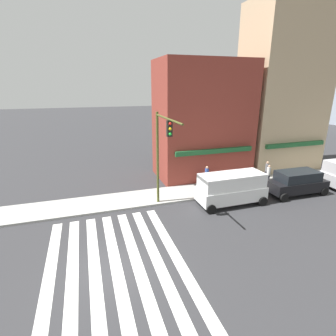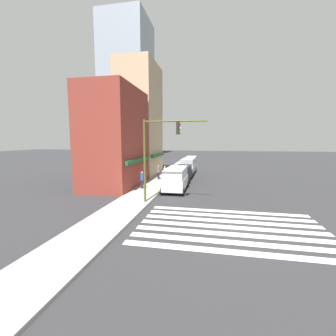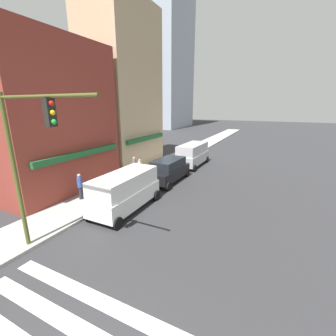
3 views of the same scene
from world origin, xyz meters
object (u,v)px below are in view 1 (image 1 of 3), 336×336
(traffic_signal, at_px, (162,147))
(suv_black, at_px, (297,182))
(pedestrian_white_shirt, at_px, (268,174))
(van_white, at_px, (231,188))
(pedestrian_blue_shirt, at_px, (207,176))
(pedestrian_grey_coat, at_px, (267,170))

(traffic_signal, height_order, suv_black, traffic_signal)
(traffic_signal, bearing_deg, pedestrian_white_shirt, 8.99)
(traffic_signal, xyz_separation_m, van_white, (5.09, -0.61, -3.30))
(van_white, xyz_separation_m, suv_black, (5.97, 0.00, -0.25))
(suv_black, xyz_separation_m, pedestrian_blue_shirt, (-6.26, 3.50, 0.04))
(pedestrian_blue_shirt, xyz_separation_m, pedestrian_white_shirt, (5.26, -1.30, 0.00))
(traffic_signal, xyz_separation_m, pedestrian_grey_coat, (10.62, 2.54, -3.51))
(traffic_signal, distance_m, pedestrian_white_shirt, 10.78)
(van_white, distance_m, pedestrian_white_shirt, 5.44)
(suv_black, bearing_deg, pedestrian_grey_coat, 99.35)
(suv_black, xyz_separation_m, pedestrian_white_shirt, (-1.00, 2.20, 0.04))
(van_white, xyz_separation_m, pedestrian_grey_coat, (5.53, 3.15, -0.21))
(van_white, relative_size, pedestrian_grey_coat, 2.83)
(pedestrian_grey_coat, bearing_deg, pedestrian_blue_shirt, 67.55)
(van_white, bearing_deg, pedestrian_blue_shirt, 94.19)
(traffic_signal, distance_m, pedestrian_grey_coat, 11.47)
(pedestrian_blue_shirt, relative_size, pedestrian_grey_coat, 1.00)
(traffic_signal, height_order, pedestrian_white_shirt, traffic_signal)
(van_white, height_order, pedestrian_blue_shirt, van_white)
(suv_black, relative_size, pedestrian_grey_coat, 2.68)
(pedestrian_grey_coat, height_order, pedestrian_white_shirt, same)
(suv_black, distance_m, pedestrian_white_shirt, 2.42)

